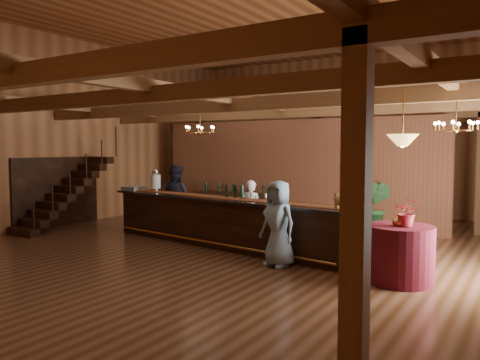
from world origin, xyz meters
The scene contains 27 objects.
floor centered at (0.00, 0.00, 0.00)m, with size 14.00×14.00×0.00m, color brown.
ceiling centered at (0.00, 0.00, 5.50)m, with size 14.00×14.00×0.00m, color #AA6634.
wall_back centered at (0.00, 7.00, 2.75)m, with size 12.00×0.10×5.50m, color #A2663C.
wall_left centered at (-6.00, 0.00, 2.75)m, with size 0.10×14.00×5.50m, color #A2663C.
beam_grid centered at (0.00, 0.51, 3.24)m, with size 11.90×13.90×0.39m.
support_posts centered at (0.00, -0.50, 1.60)m, with size 9.20×10.20×3.20m.
partition_wall centered at (-0.50, 3.50, 1.55)m, with size 9.00×0.18×3.10m, color brown.
staircase centered at (-5.45, -0.74, 1.00)m, with size 1.00×2.80×2.00m.
backroom_boxes centered at (-0.29, 5.50, 0.53)m, with size 4.10×0.60×1.10m.
tasting_bar centered at (-0.38, -0.33, 0.57)m, with size 6.82×1.69×1.14m.
beverage_dispenser centered at (-2.71, 0.02, 1.41)m, with size 0.26×0.26×0.60m.
glass_rack_tray centered at (-3.49, 0.01, 1.18)m, with size 0.50×0.50×0.10m, color gray.
raffle_drum centered at (2.70, -0.77, 1.30)m, with size 0.34×0.24×0.30m.
bar_bottle_0 centered at (-0.30, -0.20, 1.28)m, with size 0.07×0.07×0.30m, color black.
bar_bottle_1 centered at (-0.05, -0.24, 1.28)m, with size 0.07×0.07×0.30m, color black.
bar_bottle_2 centered at (0.14, -0.26, 1.28)m, with size 0.07×0.07×0.30m, color black.
backbar_shelf centered at (-2.03, 3.14, 0.43)m, with size 3.08×0.48×0.87m, color #391E10.
round_table centered at (3.82, -1.10, 0.49)m, with size 1.12×1.12×0.97m, color #521529.
chandelier_left centered at (-1.80, 0.76, 2.76)m, with size 0.80×0.80×0.60m.
chandelier_right centered at (4.36, 0.87, 2.70)m, with size 0.80×0.80×0.65m.
pendant_lamp centered at (3.82, -1.10, 2.40)m, with size 0.52×0.52×0.90m.
bartender centered at (-0.04, 0.44, 0.75)m, with size 0.55×0.36×1.50m, color white.
staff_second centered at (-2.35, 0.41, 0.91)m, with size 0.89×0.69×1.83m, color black.
guest centered at (1.58, -1.25, 0.83)m, with size 0.81×0.53×1.66m, color #7FAAC6.
floor_plant centered at (2.13, 3.44, 0.68)m, with size 0.75×0.60×1.36m, color #265328.
table_flowers centered at (3.93, -1.15, 1.21)m, with size 0.43×0.38×0.48m, color #B02A32.
table_vase centered at (3.80, -1.20, 1.13)m, with size 0.16×0.16×0.32m, color #C68236.
Camera 1 is at (5.70, -9.12, 2.28)m, focal length 35.00 mm.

